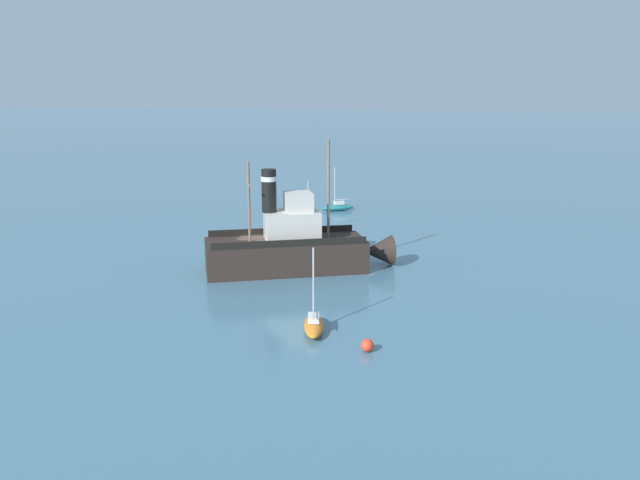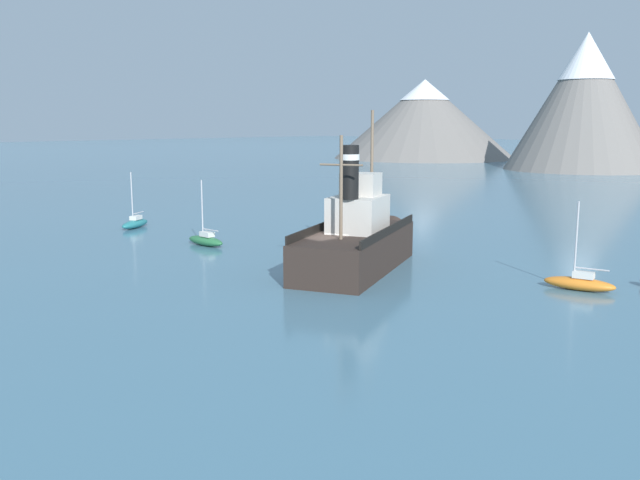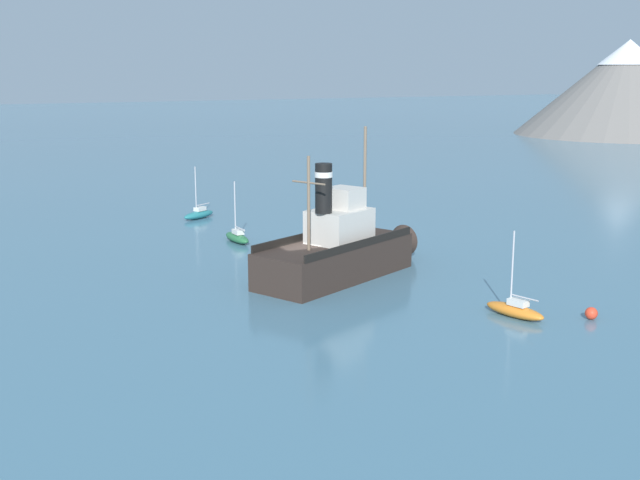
% 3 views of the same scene
% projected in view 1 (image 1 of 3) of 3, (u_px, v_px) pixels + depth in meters
% --- Properties ---
extents(ground_plane, '(600.00, 600.00, 0.00)m').
position_uv_depth(ground_plane, '(257.00, 267.00, 52.72)').
color(ground_plane, '#477289').
extents(old_tugboat, '(8.93, 14.53, 9.90)m').
position_uv_depth(old_tugboat, '(294.00, 247.00, 51.37)').
color(old_tugboat, '#2D231E').
rests_on(old_tugboat, ground).
extents(sailboat_orange, '(3.95, 1.95, 4.90)m').
position_uv_depth(sailboat_orange, '(314.00, 324.00, 38.96)').
color(sailboat_orange, orange).
rests_on(sailboat_orange, ground).
extents(sailboat_teal, '(2.84, 3.85, 4.90)m').
position_uv_depth(sailboat_teal, '(337.00, 207.00, 75.67)').
color(sailboat_teal, '#23757A').
rests_on(sailboat_teal, ground).
extents(sailboat_green, '(3.84, 1.26, 4.90)m').
position_uv_depth(sailboat_green, '(308.00, 228.00, 64.91)').
color(sailboat_green, '#286B3D').
rests_on(sailboat_green, ground).
extents(mooring_buoy, '(0.70, 0.70, 0.70)m').
position_uv_depth(mooring_buoy, '(367.00, 345.00, 36.04)').
color(mooring_buoy, red).
rests_on(mooring_buoy, ground).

